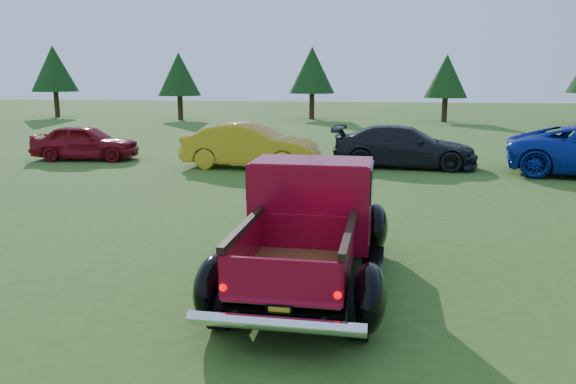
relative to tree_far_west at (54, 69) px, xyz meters
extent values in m
plane|color=#2C5A19|center=(22.00, -30.00, -3.52)|extent=(120.00, 120.00, 0.00)
cylinder|color=#332114|center=(0.00, 0.00, -2.58)|extent=(0.36, 0.36, 1.87)
cone|color=black|center=(0.00, 0.00, 0.02)|extent=(3.33, 3.33, 3.33)
cylinder|color=#332114|center=(10.00, -1.00, -2.69)|extent=(0.36, 0.36, 1.66)
cone|color=black|center=(10.00, -1.00, -0.39)|extent=(2.94, 2.94, 2.94)
cylinder|color=#332114|center=(19.00, 1.00, -2.62)|extent=(0.36, 0.36, 1.80)
cone|color=black|center=(19.00, 1.00, -0.12)|extent=(3.20, 3.20, 3.20)
cylinder|color=#332114|center=(28.00, 0.00, -2.73)|extent=(0.36, 0.36, 1.58)
cone|color=black|center=(28.00, 0.00, -0.53)|extent=(2.82, 2.82, 2.82)
cylinder|color=black|center=(22.19, -32.73, -3.14)|extent=(0.23, 0.76, 0.76)
cylinder|color=black|center=(23.80, -32.75, -3.14)|extent=(0.23, 0.76, 0.76)
cylinder|color=black|center=(22.22, -29.71, -3.14)|extent=(0.23, 0.76, 0.76)
cylinder|color=black|center=(23.83, -29.72, -3.14)|extent=(0.23, 0.76, 0.76)
cube|color=black|center=(23.01, -31.18, -3.09)|extent=(1.37, 4.46, 0.19)
cube|color=maroon|center=(23.03, -29.62, -2.71)|extent=(1.62, 1.44, 0.59)
cube|color=silver|center=(23.04, -28.89, -2.72)|extent=(1.51, 0.07, 0.47)
cube|color=maroon|center=(23.01, -30.85, -2.38)|extent=(1.69, 1.11, 1.23)
cube|color=black|center=(23.01, -30.85, -2.05)|extent=(1.73, 1.01, 0.47)
cube|color=maroon|center=(23.01, -30.85, -1.80)|extent=(1.62, 1.01, 0.08)
cube|color=brown|center=(23.00, -32.36, -2.93)|extent=(1.30, 1.90, 0.05)
cube|color=maroon|center=(22.36, -32.35, -2.69)|extent=(0.07, 1.89, 0.49)
cube|color=maroon|center=(23.64, -32.37, -2.69)|extent=(0.07, 1.89, 0.49)
cube|color=maroon|center=(23.01, -31.42, -2.69)|extent=(1.28, 0.06, 0.49)
cube|color=maroon|center=(22.99, -33.31, -2.69)|extent=(1.28, 0.07, 0.49)
cube|color=black|center=(22.36, -32.35, -2.39)|extent=(0.11, 1.89, 0.09)
cube|color=black|center=(23.64, -32.37, -2.39)|extent=(0.11, 1.89, 0.09)
ellipsoid|color=black|center=(22.10, -32.73, -3.03)|extent=(0.45, 1.01, 0.83)
ellipsoid|color=black|center=(23.89, -32.75, -3.03)|extent=(0.45, 1.01, 0.83)
ellipsoid|color=black|center=(22.13, -29.70, -3.03)|extent=(0.45, 1.01, 0.83)
ellipsoid|color=black|center=(23.92, -29.72, -3.03)|extent=(0.45, 1.01, 0.83)
cube|color=black|center=(22.11, -31.22, -3.21)|extent=(0.32, 1.99, 0.06)
cube|color=black|center=(23.91, -31.24, -3.21)|extent=(0.32, 1.99, 0.06)
cylinder|color=silver|center=(22.99, -33.54, -3.05)|extent=(1.84, 0.17, 0.15)
cube|color=black|center=(22.99, -33.34, -3.00)|extent=(0.28, 0.02, 0.14)
cube|color=gold|center=(22.99, -33.35, -3.00)|extent=(0.23, 0.01, 0.09)
sphere|color=#CC0505|center=(22.38, -33.33, -2.78)|extent=(0.09, 0.09, 0.09)
sphere|color=#CC0505|center=(23.59, -33.34, -2.78)|extent=(0.09, 0.09, 0.09)
imported|color=maroon|center=(13.50, -20.18, -2.89)|extent=(3.85, 1.90, 1.26)
imported|color=gold|center=(19.77, -21.01, -2.80)|extent=(4.49, 1.82, 1.45)
imported|color=black|center=(24.71, -19.97, -2.84)|extent=(4.80, 2.23, 1.36)
camera|label=1|loc=(23.99, -38.72, -0.61)|focal=35.00mm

